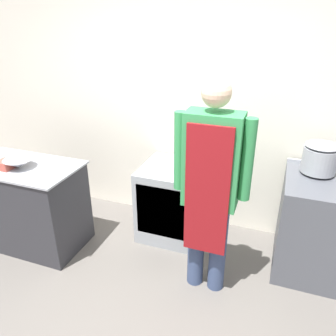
{
  "coord_description": "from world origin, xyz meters",
  "views": [
    {
      "loc": [
        0.91,
        -1.4,
        2.17
      ],
      "look_at": [
        0.05,
        0.98,
        0.99
      ],
      "focal_mm": 35.0,
      "sensor_mm": 36.0,
      "label": 1
    }
  ],
  "objects_px": {
    "person_cook": "(211,182)",
    "stock_pot": "(320,157)",
    "mixing_bowl": "(19,163)",
    "stove": "(333,229)",
    "plastic_tub": "(5,165)",
    "fridge_unit": "(172,201)"
  },
  "relations": [
    {
      "from": "person_cook",
      "to": "plastic_tub",
      "type": "distance_m",
      "value": 1.92
    },
    {
      "from": "fridge_unit",
      "to": "mixing_bowl",
      "type": "bearing_deg",
      "value": -151.36
    },
    {
      "from": "person_cook",
      "to": "plastic_tub",
      "type": "relative_size",
      "value": 12.67
    },
    {
      "from": "stove",
      "to": "person_cook",
      "type": "relative_size",
      "value": 0.51
    },
    {
      "from": "stove",
      "to": "person_cook",
      "type": "xyz_separation_m",
      "value": [
        -1.01,
        -0.57,
        0.57
      ]
    },
    {
      "from": "person_cook",
      "to": "stock_pot",
      "type": "bearing_deg",
      "value": 41.16
    },
    {
      "from": "fridge_unit",
      "to": "person_cook",
      "type": "xyz_separation_m",
      "value": [
        0.54,
        -0.64,
        0.63
      ]
    },
    {
      "from": "person_cook",
      "to": "stock_pot",
      "type": "height_order",
      "value": "person_cook"
    },
    {
      "from": "stove",
      "to": "plastic_tub",
      "type": "relative_size",
      "value": 6.51
    },
    {
      "from": "plastic_tub",
      "to": "stock_pot",
      "type": "xyz_separation_m",
      "value": [
        2.72,
        0.81,
        0.14
      ]
    },
    {
      "from": "fridge_unit",
      "to": "stock_pot",
      "type": "xyz_separation_m",
      "value": [
        1.34,
        0.06,
        0.67
      ]
    },
    {
      "from": "mixing_bowl",
      "to": "stove",
      "type": "bearing_deg",
      "value": 12.43
    },
    {
      "from": "stove",
      "to": "stock_pot",
      "type": "xyz_separation_m",
      "value": [
        -0.21,
        0.13,
        0.61
      ]
    },
    {
      "from": "stove",
      "to": "plastic_tub",
      "type": "height_order",
      "value": "plastic_tub"
    },
    {
      "from": "stove",
      "to": "mixing_bowl",
      "type": "distance_m",
      "value": 2.92
    },
    {
      "from": "stove",
      "to": "plastic_tub",
      "type": "distance_m",
      "value": 3.04
    },
    {
      "from": "stock_pot",
      "to": "mixing_bowl",
      "type": "bearing_deg",
      "value": -163.91
    },
    {
      "from": "stove",
      "to": "fridge_unit",
      "type": "distance_m",
      "value": 1.55
    },
    {
      "from": "stove",
      "to": "stock_pot",
      "type": "relative_size",
      "value": 3.18
    },
    {
      "from": "stove",
      "to": "person_cook",
      "type": "bearing_deg",
      "value": -150.6
    },
    {
      "from": "stove",
      "to": "plastic_tub",
      "type": "xyz_separation_m",
      "value": [
        -2.92,
        -0.68,
        0.46
      ]
    },
    {
      "from": "stock_pot",
      "to": "fridge_unit",
      "type": "bearing_deg",
      "value": -177.56
    }
  ]
}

